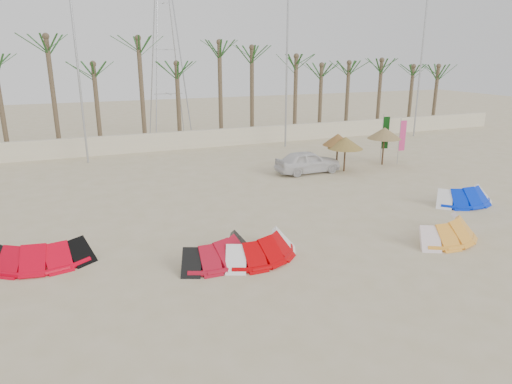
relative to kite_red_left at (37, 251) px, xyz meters
name	(u,v)px	position (x,y,z in m)	size (l,w,h in m)	color
ground	(331,288)	(8.20, -5.18, -0.42)	(120.00, 120.00, 0.00)	beige
boundary_wall	(174,141)	(8.20, 16.82, 0.23)	(60.00, 0.30, 1.30)	beige
palm_line	(174,57)	(8.87, 18.32, 6.03)	(52.00, 4.00, 7.70)	brown
lamp_b	(79,70)	(2.24, 14.82, 5.35)	(1.25, 0.14, 11.00)	#A5A8AD
lamp_c	(287,67)	(16.24, 14.82, 5.35)	(1.25, 0.14, 11.00)	#A5A8AD
lamp_d	(421,66)	(28.24, 14.82, 5.35)	(1.25, 0.14, 11.00)	#A5A8AD
pylon	(171,136)	(9.20, 22.82, -0.42)	(3.00, 3.00, 14.00)	#A5A8AD
kite_red_left	(37,251)	(0.00, 0.00, 0.00)	(3.60, 2.01, 0.90)	red
kite_red_mid	(217,249)	(5.61, -2.08, 0.00)	(3.26, 2.33, 0.90)	#A90C20
kite_red_right	(259,245)	(7.05, -2.33, 0.00)	(3.39, 2.39, 0.90)	#BE0004
kite_orange	(443,228)	(14.12, -3.43, 0.00)	(3.37, 2.22, 0.90)	#FFA32F
kite_blue	(460,194)	(18.03, -0.38, 0.00)	(3.07, 1.58, 0.90)	#0126DC
parasol_left	(338,140)	(16.12, 7.43, 1.38)	(1.82, 1.82, 2.16)	#4C331E
parasol_mid	(345,143)	(16.25, 6.80, 1.28)	(2.08, 2.08, 2.06)	#4C331E
parasol_right	(385,133)	(19.38, 7.32, 1.58)	(2.08, 2.08, 2.35)	#4C331E
flag_pink	(402,137)	(20.53, 7.08, 1.30)	(0.45, 0.06, 2.90)	#A5A8AD
flag_green	(384,134)	(19.77, 7.82, 1.42)	(0.45, 0.12, 3.10)	#A5A8AD
car	(308,162)	(14.05, 7.26, 0.24)	(1.56, 3.87, 1.32)	silver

